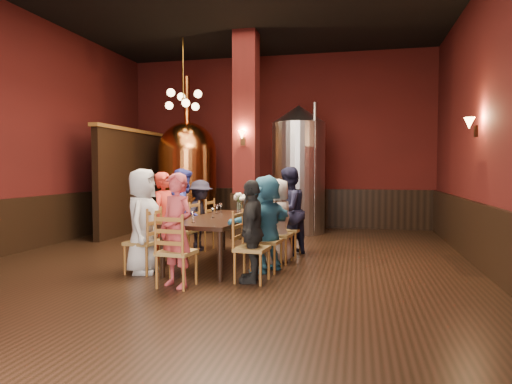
% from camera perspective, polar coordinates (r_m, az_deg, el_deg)
% --- Properties ---
extents(room, '(10.00, 10.02, 4.50)m').
position_cam_1_polar(room, '(7.30, -4.23, 8.54)').
color(room, black).
rests_on(room, ground).
extents(wainscot_right, '(0.08, 9.90, 1.00)m').
position_cam_1_polar(wainscot_right, '(7.28, 27.39, -5.58)').
color(wainscot_right, black).
rests_on(wainscot_right, ground).
extents(wainscot_back, '(7.90, 0.08, 1.00)m').
position_cam_1_polar(wainscot_back, '(12.15, 2.61, -1.93)').
color(wainscot_back, black).
rests_on(wainscot_back, ground).
extents(wainscot_left, '(0.08, 9.90, 1.00)m').
position_cam_1_polar(wainscot_left, '(9.29, -28.32, -3.81)').
color(wainscot_left, black).
rests_on(wainscot_left, ground).
extents(column, '(0.58, 0.58, 4.50)m').
position_cam_1_polar(column, '(10.07, -1.22, 7.02)').
color(column, '#46110F').
rests_on(column, ground).
extents(partition, '(0.22, 3.50, 2.40)m').
position_cam_1_polar(partition, '(11.46, -14.94, 1.18)').
color(partition, black).
rests_on(partition, ground).
extents(pendant_cluster, '(0.90, 0.90, 1.70)m').
position_cam_1_polar(pendant_cluster, '(10.72, -9.06, 11.31)').
color(pendant_cluster, '#A57226').
rests_on(pendant_cluster, room).
extents(sconce_wall, '(0.20, 0.20, 0.36)m').
position_cam_1_polar(sconce_wall, '(7.99, 25.80, 7.42)').
color(sconce_wall, black).
rests_on(sconce_wall, room).
extents(sconce_column, '(0.20, 0.20, 0.36)m').
position_cam_1_polar(sconce_column, '(9.78, -1.64, 6.85)').
color(sconce_column, black).
rests_on(sconce_column, column).
extents(dining_table, '(1.22, 2.48, 0.75)m').
position_cam_1_polar(dining_table, '(7.41, -4.28, -3.64)').
color(dining_table, black).
rests_on(dining_table, ground).
extents(chair_0, '(0.50, 0.50, 0.92)m').
position_cam_1_polar(chair_0, '(6.95, -13.99, -6.06)').
color(chair_0, '#9A5927').
rests_on(chair_0, ground).
extents(person_0, '(0.61, 0.82, 1.54)m').
position_cam_1_polar(person_0, '(6.90, -14.02, -3.54)').
color(person_0, silver).
rests_on(person_0, ground).
extents(chair_1, '(0.50, 0.50, 0.92)m').
position_cam_1_polar(chair_1, '(7.52, -11.27, -5.35)').
color(chair_1, '#9A5927').
rests_on(chair_1, ground).
extents(person_1, '(0.46, 0.60, 1.48)m').
position_cam_1_polar(person_1, '(7.48, -11.29, -3.22)').
color(person_1, red).
rests_on(person_1, ground).
extents(chair_2, '(0.50, 0.50, 0.92)m').
position_cam_1_polar(chair_2, '(8.09, -8.97, -4.73)').
color(chair_2, '#9A5927').
rests_on(chair_2, ground).
extents(person_2, '(0.50, 0.80, 1.53)m').
position_cam_1_polar(person_2, '(8.06, -8.99, -2.57)').
color(person_2, navy).
rests_on(person_2, ground).
extents(chair_3, '(0.50, 0.50, 0.92)m').
position_cam_1_polar(chair_3, '(8.69, -6.96, -4.19)').
color(chair_3, '#9A5927').
rests_on(chair_3, ground).
extents(person_3, '(0.53, 0.88, 1.32)m').
position_cam_1_polar(person_3, '(8.67, -6.97, -2.87)').
color(person_3, black).
rests_on(person_3, ground).
extents(chair_4, '(0.50, 0.50, 0.92)m').
position_cam_1_polar(chair_4, '(6.22, -0.50, -7.03)').
color(chair_4, '#9A5927').
rests_on(chair_4, ground).
extents(person_4, '(0.42, 0.84, 1.39)m').
position_cam_1_polar(person_4, '(6.19, -0.50, -4.90)').
color(person_4, black).
rests_on(person_4, ground).
extents(chair_5, '(0.50, 0.50, 0.92)m').
position_cam_1_polar(chair_5, '(6.85, 1.29, -6.10)').
color(chair_5, '#9A5927').
rests_on(chair_5, ground).
extents(person_5, '(0.99, 1.39, 1.45)m').
position_cam_1_polar(person_5, '(6.82, 1.30, -3.92)').
color(person_5, teal).
rests_on(person_5, ground).
extents(chair_6, '(0.50, 0.50, 0.92)m').
position_cam_1_polar(chair_6, '(7.48, 2.76, -5.33)').
color(chair_6, '#9A5927').
rests_on(chair_6, ground).
extents(person_6, '(0.68, 0.79, 1.37)m').
position_cam_1_polar(person_6, '(7.45, 2.76, -3.62)').
color(person_6, '#BEB1A8').
rests_on(person_6, ground).
extents(chair_7, '(0.50, 0.50, 0.92)m').
position_cam_1_polar(chair_7, '(8.12, 4.01, -4.67)').
color(chair_7, '#9A5927').
rests_on(chair_7, ground).
extents(person_7, '(0.65, 0.85, 1.56)m').
position_cam_1_polar(person_7, '(8.08, 4.02, -2.41)').
color(person_7, black).
rests_on(person_7, ground).
extents(chair_8, '(0.50, 0.50, 0.92)m').
position_cam_1_polar(chair_8, '(6.06, -9.90, -7.35)').
color(chair_8, '#9A5927').
rests_on(chair_8, ground).
extents(person_8, '(0.64, 0.56, 1.48)m').
position_cam_1_polar(person_8, '(6.01, -9.93, -4.71)').
color(person_8, '#B23B40').
rests_on(person_8, ground).
extents(copper_kettle, '(1.89, 1.89, 3.80)m').
position_cam_1_polar(copper_kettle, '(11.48, -8.55, 2.17)').
color(copper_kettle, black).
rests_on(copper_kettle, ground).
extents(steel_vessel, '(1.63, 1.63, 3.03)m').
position_cam_1_polar(steel_vessel, '(10.90, 5.34, 2.83)').
color(steel_vessel, '#B2B2B7').
rests_on(steel_vessel, ground).
extents(rose_vase, '(0.22, 0.22, 0.37)m').
position_cam_1_polar(rose_vase, '(8.01, -2.08, -0.95)').
color(rose_vase, white).
rests_on(rose_vase, dining_table).
extents(wine_glass_0, '(0.07, 0.07, 0.17)m').
position_cam_1_polar(wine_glass_0, '(8.19, -4.42, -1.97)').
color(wine_glass_0, white).
rests_on(wine_glass_0, dining_table).
extents(wine_glass_1, '(0.07, 0.07, 0.17)m').
position_cam_1_polar(wine_glass_1, '(7.30, -5.41, -2.58)').
color(wine_glass_1, white).
rests_on(wine_glass_1, dining_table).
extents(wine_glass_2, '(0.07, 0.07, 0.17)m').
position_cam_1_polar(wine_glass_2, '(7.30, -5.46, -2.58)').
color(wine_glass_2, white).
rests_on(wine_glass_2, dining_table).
extents(wine_glass_3, '(0.07, 0.07, 0.17)m').
position_cam_1_polar(wine_glass_3, '(6.72, -7.86, -3.08)').
color(wine_glass_3, white).
rests_on(wine_glass_3, dining_table).
extents(wine_glass_4, '(0.07, 0.07, 0.17)m').
position_cam_1_polar(wine_glass_4, '(6.60, -9.27, -3.20)').
color(wine_glass_4, white).
rests_on(wine_glass_4, dining_table).
extents(wine_glass_5, '(0.07, 0.07, 0.17)m').
position_cam_1_polar(wine_glass_5, '(7.93, -4.91, -2.14)').
color(wine_glass_5, white).
rests_on(wine_glass_5, dining_table).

